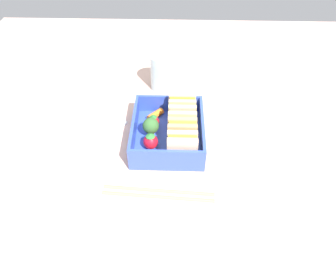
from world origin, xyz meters
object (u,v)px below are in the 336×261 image
at_px(carrot_stick_left, 155,115).
at_px(folded_napkin, 89,134).
at_px(sandwich_center_left, 182,120).
at_px(sandwich_center_right, 182,146).
at_px(strawberry_left, 151,141).
at_px(drinking_glass, 162,72).
at_px(broccoli_floret, 151,127).
at_px(sandwich_left, 182,108).
at_px(sandwich_center, 182,132).
at_px(carrot_stick_far_left, 150,155).
at_px(chopstick_pair, 158,193).
at_px(strawberry_far_left, 153,121).

relative_size(carrot_stick_left, folded_napkin, 0.27).
distance_m(sandwich_center_left, sandwich_center_right, 0.08).
bearing_deg(carrot_stick_left, strawberry_left, -2.36).
bearing_deg(carrot_stick_left, drinking_glass, 175.87).
distance_m(broccoli_floret, drinking_glass, 0.20).
bearing_deg(strawberry_left, sandwich_left, 145.86).
xyz_separation_m(sandwich_center, carrot_stick_far_left, (0.04, -0.06, -0.02)).
xyz_separation_m(sandwich_center, chopstick_pair, (0.12, -0.04, -0.04)).
relative_size(sandwich_center_right, strawberry_left, 1.60).
relative_size(carrot_stick_left, carrot_stick_far_left, 0.79).
xyz_separation_m(carrot_stick_left, folded_napkin, (0.05, -0.14, -0.02)).
relative_size(sandwich_center_left, strawberry_far_left, 1.86).
height_order(carrot_stick_left, strawberry_left, strawberry_left).
relative_size(broccoli_floret, drinking_glass, 0.48).
height_order(sandwich_left, sandwich_center, same).
height_order(sandwich_left, broccoli_floret, sandwich_left).
bearing_deg(drinking_glass, strawberry_far_left, -4.16).
height_order(broccoli_floret, drinking_glass, drinking_glass).
height_order(strawberry_left, folded_napkin, strawberry_left).
height_order(sandwich_left, carrot_stick_left, sandwich_left).
relative_size(carrot_stick_far_left, chopstick_pair, 0.25).
xyz_separation_m(broccoli_floret, strawberry_left, (0.03, 0.00, -0.01)).
xyz_separation_m(sandwich_center_left, drinking_glass, (-0.17, -0.05, 0.01)).
bearing_deg(carrot_stick_far_left, sandwich_left, 152.55).
distance_m(sandwich_center, strawberry_far_left, 0.08).
bearing_deg(sandwich_center_left, sandwich_left, 180.00).
xyz_separation_m(sandwich_center, carrot_stick_left, (-0.08, -0.06, -0.02)).
bearing_deg(sandwich_center_right, sandwich_center_left, 180.00).
height_order(sandwich_center_left, sandwich_center, same).
distance_m(strawberry_left, drinking_glass, 0.23).
bearing_deg(strawberry_far_left, sandwich_center, 51.29).
xyz_separation_m(sandwich_center_left, carrot_stick_left, (-0.04, -0.06, -0.02)).
bearing_deg(sandwich_left, sandwich_center_left, 0.00).
height_order(sandwich_center, carrot_stick_far_left, sandwich_center).
bearing_deg(strawberry_left, drinking_glass, 176.61).
bearing_deg(carrot_stick_far_left, folded_napkin, -117.08).
xyz_separation_m(carrot_stick_left, carrot_stick_far_left, (0.12, -0.00, -0.00)).
bearing_deg(folded_napkin, sandwich_center, 81.60).
xyz_separation_m(sandwich_center, strawberry_left, (0.02, -0.06, -0.01)).
bearing_deg(sandwich_left, strawberry_far_left, -65.05).
distance_m(sandwich_center_left, drinking_glass, 0.18).
bearing_deg(carrot_stick_far_left, drinking_glass, 177.19).
bearing_deg(sandwich_center, strawberry_far_left, -128.71).
relative_size(sandwich_left, carrot_stick_left, 1.46).
distance_m(sandwich_center_right, strawberry_left, 0.07).
xyz_separation_m(strawberry_far_left, drinking_glass, (-0.16, 0.01, 0.02)).
height_order(strawberry_left, drinking_glass, drinking_glass).
relative_size(carrot_stick_far_left, folded_napkin, 0.35).
bearing_deg(sandwich_center_left, sandwich_center_right, 0.00).
height_order(sandwich_left, sandwich_center_right, same).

